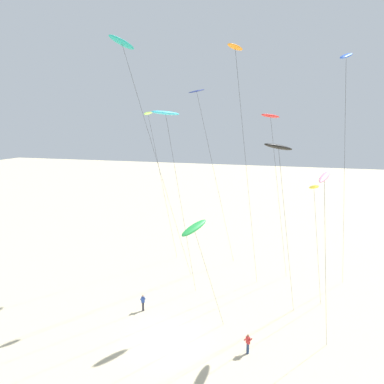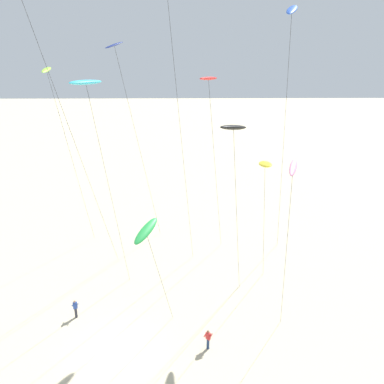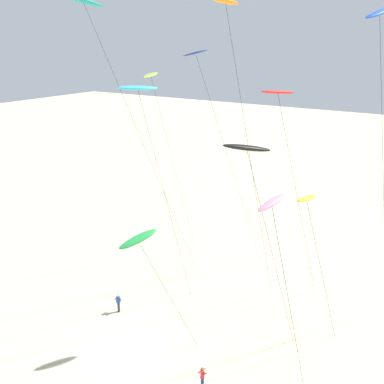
# 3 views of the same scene
# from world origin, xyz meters

# --- Properties ---
(ground_plane) EXTENTS (260.00, 260.00, 0.00)m
(ground_plane) POSITION_xyz_m (0.00, 0.00, 0.00)
(ground_plane) COLOR beige
(kite_cyan) EXTENTS (2.56, 6.42, 19.22)m
(kite_cyan) POSITION_xyz_m (-1.52, 4.91, 18.83)
(kite_cyan) COLOR #33BFE0
(kite_cyan) RESTS_ON ground
(kite_yellow) EXTENTS (2.00, 6.81, 13.36)m
(kite_yellow) POSITION_xyz_m (11.38, 5.32, 12.79)
(kite_yellow) COLOR yellow
(kite_yellow) RESTS_ON ground
(kite_black) EXTENTS (3.00, 7.47, 16.77)m
(kite_black) POSITION_xyz_m (8.55, 2.38, 16.20)
(kite_black) COLOR black
(kite_black) RESTS_ON ground
(kite_orange) EXTENTS (2.69, 7.67, 24.96)m
(kite_orange) POSITION_xyz_m (4.16, 7.53, 24.16)
(kite_orange) COLOR orange
(kite_orange) RESTS_ON ground
(kite_red) EXTENTS (3.01, 8.33, 19.03)m
(kite_red) POSITION_xyz_m (7.24, 9.82, 18.52)
(kite_red) COLOR red
(kite_red) RESTS_ON ground
(kite_teal) EXTENTS (3.71, 11.92, 25.26)m
(kite_teal) POSITION_xyz_m (-4.78, 3.48, 24.49)
(kite_teal) COLOR teal
(kite_teal) RESTS_ON ground
(kite_pink) EXTENTS (1.86, 5.48, 15.06)m
(kite_pink) POSITION_xyz_m (11.79, -1.18, 14.28)
(kite_pink) COLOR pink
(kite_pink) RESTS_ON ground
(kite_navy) EXTENTS (3.41, 10.00, 21.58)m
(kite_navy) POSITION_xyz_m (-0.28, 11.13, 20.48)
(kite_navy) COLOR navy
(kite_navy) RESTS_ON ground
(kite_green) EXTENTS (2.31, 6.14, 10.98)m
(kite_green) POSITION_xyz_m (2.83, -0.91, 10.31)
(kite_green) COLOR green
(kite_green) RESTS_ON ground
(kite_lime) EXTENTS (1.87, 6.24, 19.44)m
(kite_lime) POSITION_xyz_m (-6.80, 13.52, 18.37)
(kite_lime) COLOR #8CD833
(kite_lime) RESTS_ON ground
(kite_blue) EXTENTS (2.90, 8.43, 24.32)m
(kite_blue) POSITION_xyz_m (13.51, 9.64, 23.52)
(kite_blue) COLOR blue
(kite_blue) RESTS_ON ground
(kite_flyer_nearest) EXTENTS (0.73, 0.73, 1.67)m
(kite_flyer_nearest) POSITION_xyz_m (6.96, 0.18, 0.89)
(kite_flyer_nearest) COLOR navy
(kite_flyer_nearest) RESTS_ON ground
(kite_flyer_middle) EXTENTS (0.70, 0.69, 1.67)m
(kite_flyer_middle) POSITION_xyz_m (-3.82, 4.01, 0.89)
(kite_flyer_middle) COLOR #33333D
(kite_flyer_middle) RESTS_ON ground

